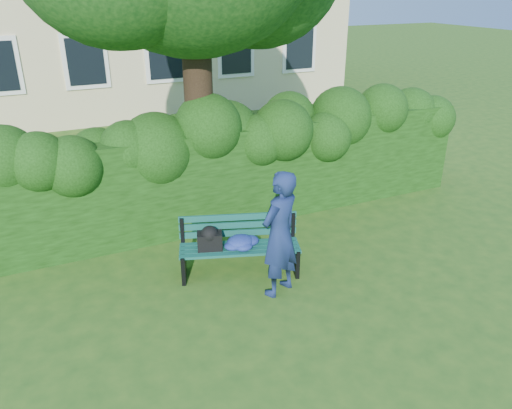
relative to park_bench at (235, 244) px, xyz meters
name	(u,v)px	position (x,y,z in m)	size (l,w,h in m)	color
ground	(272,275)	(0.49, -0.31, -0.50)	(80.00, 80.00, 0.00)	#264F18
hedge	(219,175)	(0.49, 1.89, 0.40)	(10.00, 1.00, 1.80)	black
park_bench	(235,244)	(0.00, 0.00, 0.00)	(1.89, 1.10, 0.89)	#0D4442
man_reading	(280,234)	(0.38, -0.73, 0.43)	(0.68, 0.45, 1.86)	#16244F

